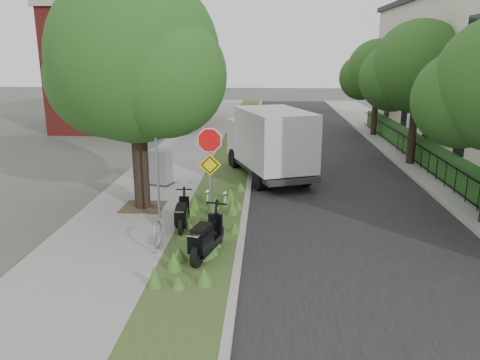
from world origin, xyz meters
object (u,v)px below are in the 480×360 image
(scooter_far, at_px, (205,242))
(utility_cabinet, at_px, (159,168))
(scooter_near, at_px, (182,217))
(sign_assembly, at_px, (210,159))
(box_truck, at_px, (270,140))

(scooter_far, bearing_deg, utility_cabinet, 111.63)
(scooter_near, bearing_deg, sign_assembly, -14.66)
(box_truck, relative_size, utility_cabinet, 4.36)
(scooter_far, bearing_deg, sign_assembly, 91.57)
(sign_assembly, xyz_separation_m, scooter_near, (-0.89, 0.23, -1.82))
(scooter_far, xyz_separation_m, utility_cabinet, (-2.73, 6.88, 0.20))
(scooter_far, relative_size, utility_cabinet, 1.43)
(scooter_far, bearing_deg, scooter_near, 115.00)
(sign_assembly, bearing_deg, utility_cabinet, 117.69)
(scooter_near, distance_m, scooter_far, 2.22)
(scooter_near, relative_size, utility_cabinet, 1.22)
(utility_cabinet, bearing_deg, sign_assembly, -62.31)
(sign_assembly, bearing_deg, scooter_far, -88.43)
(utility_cabinet, bearing_deg, box_truck, 19.83)
(scooter_far, distance_m, box_truck, 8.69)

